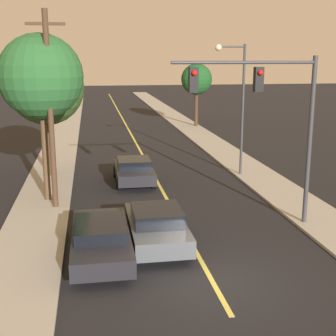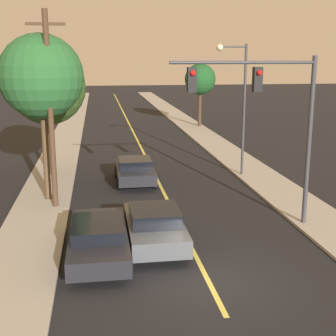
{
  "view_description": "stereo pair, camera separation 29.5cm",
  "coord_description": "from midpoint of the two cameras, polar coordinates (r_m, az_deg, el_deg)",
  "views": [
    {
      "loc": [
        -3.42,
        -12.44,
        6.57
      ],
      "look_at": [
        0.0,
        8.16,
        1.6
      ],
      "focal_mm": 50.0,
      "sensor_mm": 36.0,
      "label": 1
    },
    {
      "loc": [
        -3.13,
        -12.49,
        6.57
      ],
      "look_at": [
        0.0,
        8.16,
        1.6
      ],
      "focal_mm": 50.0,
      "sensor_mm": 36.0,
      "label": 2
    }
  ],
  "objects": [
    {
      "name": "traffic_signal_mast",
      "position": [
        17.95,
        12.48,
        7.4
      ],
      "size": [
        5.54,
        0.42,
        6.51
      ],
      "color": "#333338",
      "rests_on": "ground"
    },
    {
      "name": "tree_right_near",
      "position": [
        44.82,
        4.14,
        10.7
      ],
      "size": [
        2.91,
        2.91,
        5.87
      ],
      "color": "#3D2B1C",
      "rests_on": "ground"
    },
    {
      "name": "ground_plane",
      "position": [
        14.47,
        5.59,
        -13.7
      ],
      "size": [
        200.0,
        200.0,
        0.0
      ],
      "primitive_type": "plane",
      "color": "black"
    },
    {
      "name": "car_outer_lane_front",
      "position": [
        15.98,
        -7.95,
        -8.39
      ],
      "size": [
        2.04,
        4.97,
        1.28
      ],
      "color": "black",
      "rests_on": "ground"
    },
    {
      "name": "utility_pole_left",
      "position": [
        20.51,
        -13.76,
        7.11
      ],
      "size": [
        1.6,
        0.24,
        8.36
      ],
      "color": "#422D1E",
      "rests_on": "ground"
    },
    {
      "name": "sidewalk_right",
      "position": [
        49.73,
        1.92,
        5.86
      ],
      "size": [
        2.5,
        80.0,
        0.12
      ],
      "color": "#9E998E",
      "rests_on": "ground"
    },
    {
      "name": "tree_left_near",
      "position": [
        21.63,
        -14.83,
        10.68
      ],
      "size": [
        3.74,
        3.74,
        7.49
      ],
      "color": "#4C3823",
      "rests_on": "ground"
    },
    {
      "name": "road_surface",
      "position": [
        49.02,
        -4.73,
        5.64
      ],
      "size": [
        8.99,
        80.0,
        0.01
      ],
      "color": "black",
      "rests_on": "ground"
    },
    {
      "name": "sidewalk_left",
      "position": [
        48.96,
        -11.48,
        5.48
      ],
      "size": [
        2.5,
        80.0,
        0.12
      ],
      "color": "#9E998E",
      "rests_on": "ground"
    },
    {
      "name": "streetlamp_right",
      "position": [
        25.98,
        8.83,
        9.06
      ],
      "size": [
        1.71,
        0.36,
        7.13
      ],
      "color": "#333338",
      "rests_on": "ground"
    },
    {
      "name": "car_near_lane_second",
      "position": [
        24.97,
        -3.74,
        -0.24
      ],
      "size": [
        2.04,
        4.25,
        1.34
      ],
      "color": "black",
      "rests_on": "ground"
    },
    {
      "name": "car_near_lane_front",
      "position": [
        16.69,
        -1.14,
        -7.03
      ],
      "size": [
        2.05,
        4.33,
        1.43
      ],
      "color": "#474C51",
      "rests_on": "ground"
    },
    {
      "name": "tree_left_far",
      "position": [
        26.45,
        -14.14,
        9.52
      ],
      "size": [
        4.09,
        4.09,
        6.91
      ],
      "color": "#3D2B1C",
      "rests_on": "ground"
    }
  ]
}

